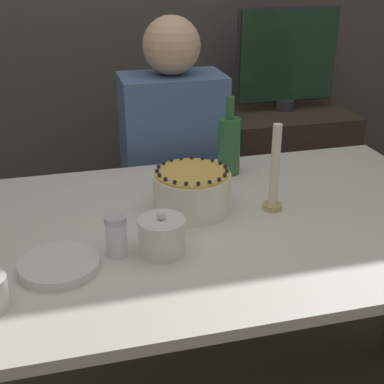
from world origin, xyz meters
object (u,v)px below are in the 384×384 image
Objects in this scene: candle at (274,176)px; tv_monitor at (287,58)px; sugar_bowl at (162,236)px; sugar_shaker at (116,235)px; bottle at (229,145)px; person_man_blue_shirt at (174,190)px; cake at (192,191)px.

candle is 0.53× the size of tv_monitor.
sugar_bowl is 0.12m from sugar_shaker.
tv_monitor reaches higher than bottle.
bottle is (0.33, 0.47, 0.06)m from sugar_bowl.
sugar_bowl is at bearing -156.24° from candle.
person_man_blue_shirt is (-0.16, 0.64, -0.31)m from candle.
cake is at bearing -128.25° from bottle.
tv_monitor is at bearing 54.75° from sugar_bowl.
sugar_bowl is at bearing -9.43° from sugar_shaker.
candle is (0.37, 0.16, 0.06)m from sugar_bowl.
candle reaches higher than sugar_bowl.
candle is at bearing -13.74° from cake.
person_man_blue_shirt is (0.07, 0.59, -0.26)m from cake.
cake is 0.32m from sugar_shaker.
candle reaches higher than sugar_shaker.
sugar_shaker is at bearing 67.70° from person_man_blue_shirt.
sugar_shaker is 0.89m from person_man_blue_shirt.
sugar_bowl is 0.24× the size of tv_monitor.
person_man_blue_shirt is 2.46× the size of tv_monitor.
candle reaches higher than cake.
candle is 1.18m from tv_monitor.
cake is 1.88× the size of sugar_bowl.
person_man_blue_shirt is at bearing -147.31° from tv_monitor.
bottle is 0.54× the size of tv_monitor.
bottle is at bearing 54.70° from sugar_bowl.
person_man_blue_shirt reaches higher than bottle.
bottle reaches higher than candle.
tv_monitor is (0.54, 0.76, 0.13)m from bottle.
person_man_blue_shirt is at bearing 104.15° from candle.
bottle reaches higher than sugar_bowl.
tv_monitor is at bearing -147.31° from person_man_blue_shirt.
cake is 0.46× the size of tv_monitor.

